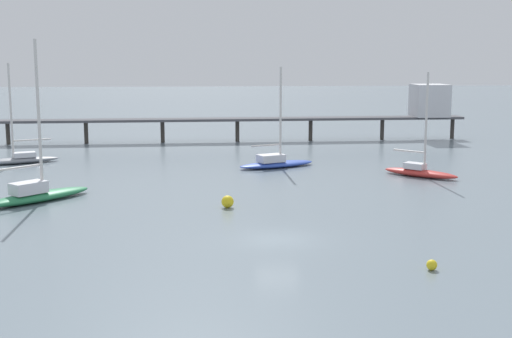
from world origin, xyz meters
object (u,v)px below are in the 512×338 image
at_px(pier, 352,109).
at_px(sailboat_blue, 276,161).
at_px(sailboat_green, 36,192).
at_px(mooring_buoy_near, 228,202).
at_px(sailboat_gray, 19,158).
at_px(mooring_buoy_far, 432,265).
at_px(sailboat_red, 420,170).

xyz_separation_m(pier, sailboat_blue, (-11.89, -20.68, -3.44)).
xyz_separation_m(sailboat_green, mooring_buoy_near, (14.06, -3.12, -0.28)).
xyz_separation_m(pier, sailboat_gray, (-37.27, -16.38, -3.42)).
relative_size(sailboat_gray, mooring_buoy_far, 18.23).
distance_m(sailboat_red, mooring_buoy_near, 20.89).
bearing_deg(sailboat_blue, mooring_buoy_near, -106.87).
distance_m(pier, mooring_buoy_near, 41.92).
bearing_deg(mooring_buoy_near, sailboat_green, 167.47).
height_order(pier, mooring_buoy_far, pier).
height_order(pier, sailboat_gray, sailboat_gray).
bearing_deg(mooring_buoy_near, sailboat_red, 32.71).
bearing_deg(mooring_buoy_far, sailboat_red, 73.47).
bearing_deg(sailboat_gray, sailboat_red, -15.43).
distance_m(pier, mooring_buoy_far, 53.81).
height_order(sailboat_gray, mooring_buoy_near, sailboat_gray).
bearing_deg(sailboat_red, sailboat_gray, 164.57).
height_order(sailboat_gray, sailboat_green, sailboat_green).
relative_size(sailboat_green, mooring_buoy_near, 13.43).
bearing_deg(sailboat_gray, mooring_buoy_near, -47.17).
height_order(sailboat_blue, mooring_buoy_far, sailboat_blue).
height_order(sailboat_red, sailboat_blue, sailboat_blue).
bearing_deg(mooring_buoy_far, mooring_buoy_near, 122.87).
height_order(pier, sailboat_green, sailboat_green).
height_order(sailboat_gray, sailboat_red, sailboat_gray).
relative_size(mooring_buoy_far, mooring_buoy_near, 0.62).
relative_size(sailboat_red, mooring_buoy_far, 16.95).
xyz_separation_m(pier, sailboat_red, (0.41, -26.79, -3.42)).
bearing_deg(mooring_buoy_near, sailboat_gray, 132.83).
relative_size(pier, sailboat_blue, 6.01).
xyz_separation_m(pier, sailboat_green, (-31.23, -34.95, -3.30)).
bearing_deg(mooring_buoy_near, mooring_buoy_far, -57.13).
bearing_deg(sailboat_green, mooring_buoy_far, -37.42).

